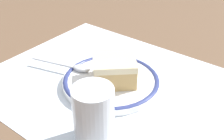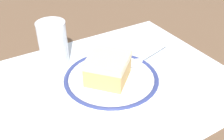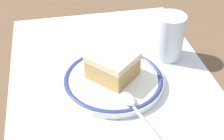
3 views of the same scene
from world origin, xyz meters
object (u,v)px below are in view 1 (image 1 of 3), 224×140
object	(u,v)px
plate	(112,80)
cup	(94,118)
spoon	(75,67)
cake_slice	(113,70)

from	to	relation	value
plate	cup	bearing A→B (deg)	117.21
spoon	cup	bearing A→B (deg)	142.94
cup	spoon	bearing A→B (deg)	-37.06
cake_slice	cup	bearing A→B (deg)	115.54
cake_slice	spoon	world-z (taller)	cake_slice
cake_slice	cup	world-z (taller)	cup
cake_slice	plate	bearing A→B (deg)	-34.86
cake_slice	cup	xyz separation A→B (m)	(-0.06, 0.13, 0.00)
cake_slice	spoon	size ratio (longest dim) A/B	0.80
plate	spoon	size ratio (longest dim) A/B	1.39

